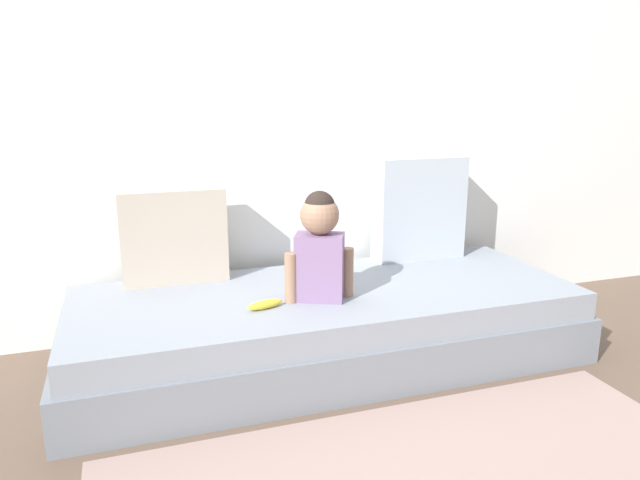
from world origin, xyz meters
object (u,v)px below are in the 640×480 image
Objects in this scene: couch at (327,325)px; throw_pillow_right at (419,208)px; throw_pillow_left at (174,236)px; banana at (265,304)px; toddler at (320,244)px.

couch is 0.90m from throw_pillow_right.
throw_pillow_right is (0.68, 0.37, 0.47)m from couch.
couch is 4.83× the size of throw_pillow_left.
banana reaches higher than couch.
banana is at bearing -156.06° from couch.
toddler is (-0.08, -0.11, 0.44)m from couch.
throw_pillow_right reaches higher than couch.
couch is 4.89× the size of toddler.
throw_pillow_right is 1.18m from banana.
throw_pillow_left is 0.66m from banana.
banana is at bearing -57.70° from throw_pillow_left.
banana is at bearing -170.51° from toddler.
throw_pillow_right reaches higher than throw_pillow_left.
throw_pillow_right is 3.37× the size of banana.
banana is (-0.34, -0.15, 0.20)m from couch.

